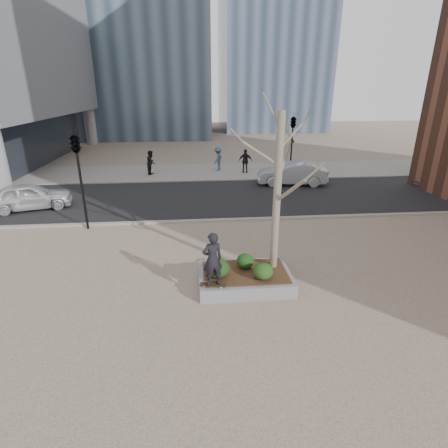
{
  "coord_description": "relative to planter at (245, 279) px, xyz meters",
  "views": [
    {
      "loc": [
        -0.61,
        -9.93,
        6.05
      ],
      "look_at": [
        0.5,
        2.0,
        1.4
      ],
      "focal_mm": 28.0,
      "sensor_mm": 36.0,
      "label": 1
    }
  ],
  "objects": [
    {
      "name": "car_silver",
      "position": [
        5.04,
        12.48,
        0.55
      ],
      "size": [
        4.75,
        2.27,
        1.5
      ],
      "primitive_type": "imported",
      "rotation": [
        0.0,
        0.0,
        4.56
      ],
      "color": "#9FA2A7",
      "rests_on": "street"
    },
    {
      "name": "planter",
      "position": [
        0.0,
        0.0,
        0.0
      ],
      "size": [
        3.0,
        2.0,
        0.45
      ],
      "primitive_type": "cube",
      "color": "gray",
      "rests_on": "ground"
    },
    {
      "name": "sycamore_tree",
      "position": [
        1.0,
        0.3,
        3.56
      ],
      "size": [
        2.8,
        2.8,
        6.6
      ],
      "primitive_type": null,
      "color": "gray",
      "rests_on": "planter_mulch"
    },
    {
      "name": "shrub_left",
      "position": [
        -0.91,
        -0.26,
        0.58
      ],
      "size": [
        0.73,
        0.73,
        0.62
      ],
      "primitive_type": "ellipsoid",
      "color": "black",
      "rests_on": "planter_mulch"
    },
    {
      "name": "police_car",
      "position": [
        -10.27,
        8.74,
        0.51
      ],
      "size": [
        4.48,
        2.79,
        1.42
      ],
      "primitive_type": "imported",
      "rotation": [
        0.0,
        0.0,
        1.86
      ],
      "color": "silver",
      "rests_on": "street"
    },
    {
      "name": "skateboard",
      "position": [
        -1.1,
        -0.76,
        0.26
      ],
      "size": [
        0.8,
        0.34,
        0.08
      ],
      "primitive_type": null,
      "rotation": [
        0.0,
        0.0,
        -0.18
      ],
      "color": "black",
      "rests_on": "planter"
    },
    {
      "name": "pedestrian_a",
      "position": [
        -4.62,
        16.39,
        0.69
      ],
      "size": [
        0.82,
        0.97,
        1.78
      ],
      "primitive_type": "imported",
      "rotation": [
        0.0,
        0.0,
        1.38
      ],
      "color": "black",
      "rests_on": "far_sidewalk"
    },
    {
      "name": "planter_mulch",
      "position": [
        0.0,
        0.0,
        0.25
      ],
      "size": [
        2.7,
        1.7,
        0.04
      ],
      "primitive_type": "cube",
      "color": "#382314",
      "rests_on": "planter"
    },
    {
      "name": "ground",
      "position": [
        -1.0,
        0.0,
        -0.23
      ],
      "size": [
        120.0,
        120.0,
        0.0
      ],
      "primitive_type": "plane",
      "color": "tan",
      "rests_on": "ground"
    },
    {
      "name": "traffic_light_far",
      "position": [
        5.5,
        14.6,
        2.02
      ],
      "size": [
        0.6,
        2.48,
        4.5
      ],
      "primitive_type": null,
      "color": "black",
      "rests_on": "ground"
    },
    {
      "name": "pedestrian_b",
      "position": [
        0.45,
        17.3,
        0.7
      ],
      "size": [
        1.12,
        1.34,
        1.8
      ],
      "primitive_type": "imported",
      "rotation": [
        0.0,
        0.0,
        4.25
      ],
      "color": "#3A546A",
      "rests_on": "far_sidewalk"
    },
    {
      "name": "pedestrian_c",
      "position": [
        2.48,
        16.31,
        0.69
      ],
      "size": [
        1.1,
        0.59,
        1.78
      ],
      "primitive_type": "imported",
      "rotation": [
        0.0,
        0.0,
        2.99
      ],
      "color": "black",
      "rests_on": "far_sidewalk"
    },
    {
      "name": "shrub_middle",
      "position": [
        0.04,
        0.27,
        0.51
      ],
      "size": [
        0.57,
        0.57,
        0.49
      ],
      "primitive_type": "ellipsoid",
      "color": "#183A12",
      "rests_on": "planter_mulch"
    },
    {
      "name": "skateboarder",
      "position": [
        -1.1,
        -0.76,
        1.15
      ],
      "size": [
        0.71,
        0.57,
        1.7
      ],
      "primitive_type": "imported",
      "rotation": [
        0.0,
        0.0,
        3.44
      ],
      "color": "black",
      "rests_on": "skateboard"
    },
    {
      "name": "shrub_right",
      "position": [
        0.49,
        -0.5,
        0.53
      ],
      "size": [
        0.62,
        0.62,
        0.53
      ],
      "primitive_type": "ellipsoid",
      "color": "#153D13",
      "rests_on": "planter_mulch"
    },
    {
      "name": "car_third",
      "position": [
        15.04,
        11.14,
        0.41
      ],
      "size": [
        4.33,
        1.9,
        1.24
      ],
      "primitive_type": "imported",
      "rotation": [
        0.0,
        0.0,
        4.75
      ],
      "color": "#575964",
      "rests_on": "street"
    },
    {
      "name": "far_sidewalk",
      "position": [
        -1.0,
        17.0,
        -0.21
      ],
      "size": [
        60.0,
        6.0,
        0.02
      ],
      "primitive_type": "cube",
      "color": "gray",
      "rests_on": "ground"
    },
    {
      "name": "traffic_light_near",
      "position": [
        -6.5,
        5.6,
        2.02
      ],
      "size": [
        0.6,
        2.48,
        4.5
      ],
      "primitive_type": null,
      "color": "black",
      "rests_on": "ground"
    },
    {
      "name": "street",
      "position": [
        -1.0,
        10.0,
        -0.21
      ],
      "size": [
        60.0,
        8.0,
        0.02
      ],
      "primitive_type": "cube",
      "color": "black",
      "rests_on": "ground"
    }
  ]
}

